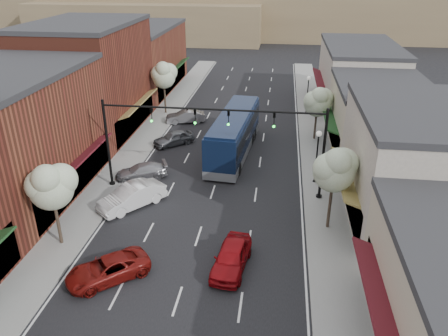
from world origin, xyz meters
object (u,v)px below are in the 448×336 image
(tree_right_near, at_px, (335,168))
(red_hatchback, at_px, (231,257))
(tree_right_far, at_px, (318,101))
(tree_left_far, at_px, (164,74))
(signal_mast_left, at_px, (137,132))
(lamp_post_far, at_px, (308,89))
(coach_bus, at_px, (234,133))
(lamp_post_near, at_px, (318,148))
(parked_car_d, at_px, (174,138))
(signal_mast_right, at_px, (290,139))
(parked_car_b, at_px, (132,196))
(parked_car_e, at_px, (185,117))
(tree_left_near, at_px, (51,185))
(parked_car_c, at_px, (141,171))
(parked_car_a, at_px, (108,269))

(tree_right_near, xyz_separation_m, red_hatchback, (-5.87, -4.85, -3.70))
(tree_right_far, distance_m, tree_left_far, 17.66)
(signal_mast_left, xyz_separation_m, tree_left_far, (-2.63, 17.95, -0.02))
(lamp_post_far, xyz_separation_m, coach_bus, (-7.00, -12.41, -1.03))
(red_hatchback, bearing_deg, tree_right_far, 81.42)
(lamp_post_near, height_order, parked_car_d, lamp_post_near)
(tree_right_far, xyz_separation_m, coach_bus, (-7.55, -4.35, -2.02))
(signal_mast_left, distance_m, red_hatchback, 12.64)
(tree_right_far, height_order, parked_car_d, tree_right_far)
(signal_mast_right, xyz_separation_m, lamp_post_far, (2.18, 20.00, -1.62))
(tree_right_near, xyz_separation_m, lamp_post_near, (-0.55, 6.56, -1.45))
(coach_bus, height_order, parked_car_b, coach_bus)
(signal_mast_left, relative_size, tree_left_far, 1.34)
(tree_right_near, height_order, parked_car_e, tree_right_near)
(tree_right_near, bearing_deg, parked_car_b, 175.22)
(tree_left_near, relative_size, parked_car_d, 1.43)
(tree_left_far, xyz_separation_m, lamp_post_near, (16.05, -15.44, -1.60))
(parked_car_c, bearing_deg, tree_left_near, -36.93)
(signal_mast_right, distance_m, tree_right_near, 4.89)
(lamp_post_far, bearing_deg, parked_car_b, -119.93)
(tree_right_far, distance_m, coach_bus, 8.94)
(parked_car_d, bearing_deg, tree_right_near, 5.01)
(parked_car_a, height_order, parked_car_b, parked_car_b)
(lamp_post_near, relative_size, coach_bus, 0.35)
(signal_mast_right, relative_size, tree_right_near, 1.38)
(red_hatchback, distance_m, parked_car_e, 25.49)
(tree_right_far, relative_size, parked_car_a, 1.18)
(parked_car_c, bearing_deg, lamp_post_near, 69.40)
(signal_mast_right, relative_size, signal_mast_left, 1.00)
(signal_mast_left, xyz_separation_m, lamp_post_far, (13.42, 20.00, -1.62))
(tree_right_far, bearing_deg, lamp_post_far, 93.88)
(tree_left_near, relative_size, parked_car_c, 1.36)
(tree_right_near, bearing_deg, signal_mast_left, 163.81)
(tree_left_near, relative_size, lamp_post_near, 1.28)
(parked_car_c, bearing_deg, tree_left_far, 163.17)
(red_hatchback, height_order, parked_car_b, parked_car_b)
(signal_mast_right, xyz_separation_m, parked_car_a, (-9.82, -10.73, -3.98))
(tree_right_far, xyz_separation_m, tree_left_near, (-16.60, -20.00, 0.23))
(tree_left_far, bearing_deg, parked_car_a, -81.95)
(parked_car_d, bearing_deg, signal_mast_left, -43.99)
(tree_left_near, distance_m, parked_car_b, 6.80)
(parked_car_b, distance_m, parked_car_c, 4.56)
(signal_mast_left, relative_size, parked_car_b, 1.64)
(tree_left_near, distance_m, lamp_post_near, 19.25)
(lamp_post_far, xyz_separation_m, parked_car_d, (-12.97, -11.06, -2.33))
(signal_mast_right, height_order, parked_car_c, signal_mast_right)
(tree_left_near, bearing_deg, lamp_post_near, 33.33)
(lamp_post_far, distance_m, parked_car_c, 23.19)
(tree_left_far, bearing_deg, parked_car_c, -82.50)
(tree_left_far, xyz_separation_m, parked_car_a, (4.05, -28.67, -3.97))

